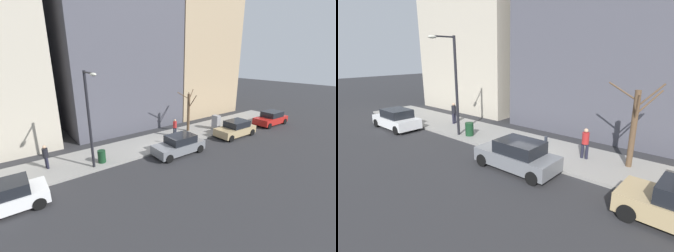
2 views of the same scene
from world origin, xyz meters
The scene contains 15 objects.
ground_plane centered at (0.00, 0.00, 0.00)m, with size 120.00×120.00×0.00m, color #2B2B2D.
sidewalk centered at (2.00, 0.00, 0.07)m, with size 4.00×36.00×0.15m, color gray.
parked_car_red centered at (-1.11, -13.89, 0.74)m, with size 2.02×4.25×1.52m.
parked_car_tan centered at (-1.10, -7.50, 0.74)m, with size 2.03×4.25×1.52m.
parked_car_grey centered at (-1.01, -0.44, 0.74)m, with size 1.95×4.21×1.52m.
parked_car_white centered at (-1.17, 11.09, 0.74)m, with size 1.95×4.22×1.52m.
parking_meter centered at (0.45, -1.14, 0.98)m, with size 0.14×0.10×1.35m.
utility_box centered at (1.30, -7.41, 0.85)m, with size 0.83×0.61×1.43m.
streetlamp centered at (0.28, 5.89, 4.02)m, with size 1.97×0.32×6.50m.
bare_tree centered at (2.61, -4.66, 2.22)m, with size 1.83×2.40×4.15m.
trash_bin centered at (0.90, 5.18, 0.60)m, with size 0.56×0.56×0.90m, color #14381E.
pedestrian_near_meter centered at (2.13, -2.52, 1.09)m, with size 0.36×0.40×1.66m.
pedestrian_midblock centered at (2.28, 8.50, 1.09)m, with size 0.40×0.36×1.66m.
office_tower_left centered at (10.40, -11.43, 12.42)m, with size 9.81×9.81×24.84m, color tan.
office_block_center centered at (11.40, -0.49, 12.68)m, with size 11.80×11.80×25.35m, color #4C4C56.
Camera 1 is at (-13.71, 10.23, 7.46)m, focal length 24.00 mm.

